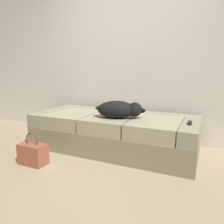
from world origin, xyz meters
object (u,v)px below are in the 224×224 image
Objects in this scene: dog_dark at (120,109)px; tv_remote at (190,123)px; couch at (114,132)px; handbag at (33,154)px.

tv_remote is (0.84, 0.06, -0.10)m from dog_dark.
tv_remote reaches higher than couch.
couch is 3.49× the size of dog_dark.
dog_dark is at bearing -178.64° from tv_remote.
tv_remote is 0.40× the size of handbag.
dog_dark is 4.19× the size of tv_remote.
tv_remote is at bearing 4.22° from dog_dark.
dog_dark is at bearing 42.04° from handbag.
tv_remote is (0.98, -0.08, 0.25)m from couch.
handbag is at bearing -137.96° from dog_dark.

